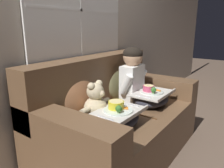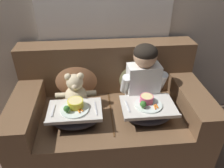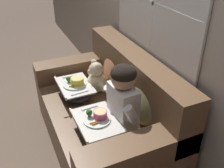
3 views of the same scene
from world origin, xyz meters
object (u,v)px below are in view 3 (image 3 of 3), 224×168
throw_pillow_behind_teddy (114,70)px  lap_tray_child (97,125)px  throw_pillow_behind_child (143,101)px  lap_tray_teddy (75,89)px  couch (107,116)px  child_figure (123,94)px  teddy_bear (96,79)px

throw_pillow_behind_teddy → lap_tray_child: bearing=-35.0°
throw_pillow_behind_child → lap_tray_teddy: throw_pillow_behind_child is taller
couch → lap_tray_child: size_ratio=3.74×
couch → lap_tray_child: 0.41m
throw_pillow_behind_teddy → couch: bearing=-34.0°
child_figure → lap_tray_teddy: size_ratio=1.32×
lap_tray_child → lap_tray_teddy: size_ratio=1.02×
child_figure → lap_tray_child: 0.32m
teddy_bear → lap_tray_child: teddy_bear is taller
couch → child_figure: (0.29, 0.01, 0.42)m
throw_pillow_behind_teddy → lap_tray_child: throw_pillow_behind_teddy is taller
child_figure → throw_pillow_behind_child: bearing=90.0°
teddy_bear → lap_tray_teddy: 0.23m
throw_pillow_behind_teddy → lap_tray_child: size_ratio=1.00×
child_figure → lap_tray_child: child_figure is taller
throw_pillow_behind_child → couch: bearing=-146.0°
couch → child_figure: bearing=2.0°
couch → throw_pillow_behind_child: (0.29, 0.20, 0.30)m
child_figure → couch: bearing=-178.0°
couch → throw_pillow_behind_child: bearing=34.0°
teddy_bear → couch: bearing=-1.3°
lap_tray_teddy → teddy_bear: bearing=90.0°
throw_pillow_behind_teddy → child_figure: (0.59, -0.19, 0.11)m
throw_pillow_behind_child → lap_tray_child: (-0.00, -0.41, -0.12)m
teddy_bear → child_figure: bearing=0.3°
throw_pillow_behind_child → throw_pillow_behind_teddy: bearing=180.0°
throw_pillow_behind_teddy → lap_tray_teddy: (0.00, -0.41, -0.12)m
throw_pillow_behind_child → lap_tray_child: 0.43m
throw_pillow_behind_child → lap_tray_teddy: bearing=-145.0°
couch → lap_tray_child: couch is taller
couch → lap_tray_teddy: 0.41m
teddy_bear → lap_tray_teddy: teddy_bear is taller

